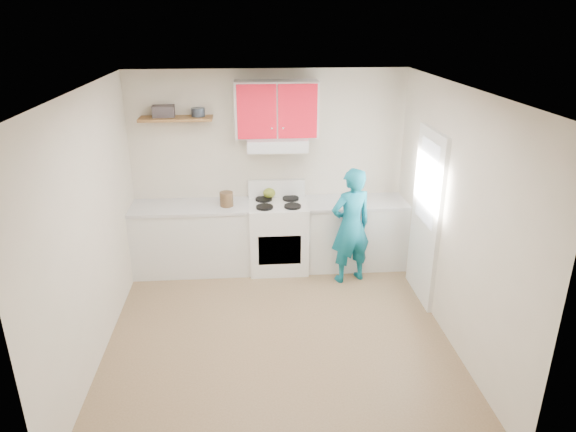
{
  "coord_description": "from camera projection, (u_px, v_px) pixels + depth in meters",
  "views": [
    {
      "loc": [
        -0.27,
        -4.7,
        3.23
      ],
      "look_at": [
        0.15,
        0.55,
        1.15
      ],
      "focal_mm": 31.98,
      "sensor_mm": 36.0,
      "label": 1
    }
  ],
  "objects": [
    {
      "name": "cutting_board",
      "position": [
        351.0,
        204.0,
        6.7
      ],
      "size": [
        0.34,
        0.27,
        0.02
      ],
      "primitive_type": "cube",
      "rotation": [
        0.0,
        0.0,
        -0.14
      ],
      "color": "olive",
      "rests_on": "counter_right"
    },
    {
      "name": "ceiling",
      "position": [
        276.0,
        89.0,
        4.61
      ],
      "size": [
        3.6,
        3.8,
        0.04
      ],
      "primitive_type": "cube",
      "color": "white",
      "rests_on": "floor"
    },
    {
      "name": "range_hood",
      "position": [
        277.0,
        144.0,
        6.5
      ],
      "size": [
        0.76,
        0.44,
        0.15
      ],
      "primitive_type": "cube",
      "color": "silver",
      "rests_on": "back_wall"
    },
    {
      "name": "back_wall",
      "position": [
        269.0,
        169.0,
        6.85
      ],
      "size": [
        3.6,
        0.04,
        2.6
      ],
      "primitive_type": "cube",
      "color": "beige",
      "rests_on": "floor"
    },
    {
      "name": "front_wall",
      "position": [
        295.0,
        333.0,
        3.32
      ],
      "size": [
        3.6,
        0.04,
        2.6
      ],
      "primitive_type": "cube",
      "color": "beige",
      "rests_on": "floor"
    },
    {
      "name": "right_wall",
      "position": [
        454.0,
        217.0,
        5.22
      ],
      "size": [
        0.04,
        3.8,
        2.6
      ],
      "primitive_type": "cube",
      "color": "beige",
      "rests_on": "floor"
    },
    {
      "name": "door",
      "position": [
        426.0,
        217.0,
        5.97
      ],
      "size": [
        0.05,
        0.85,
        2.05
      ],
      "primitive_type": "cube",
      "color": "white",
      "rests_on": "floor"
    },
    {
      "name": "person",
      "position": [
        351.0,
        226.0,
        6.42
      ],
      "size": [
        0.63,
        0.51,
        1.51
      ],
      "primitive_type": "imported",
      "rotation": [
        0.0,
        0.0,
        3.46
      ],
      "color": "#0E6A83",
      "rests_on": "floor"
    },
    {
      "name": "door_glass",
      "position": [
        427.0,
        182.0,
        5.81
      ],
      "size": [
        0.01,
        0.55,
        0.95
      ],
      "primitive_type": "cube",
      "color": "white",
      "rests_on": "door"
    },
    {
      "name": "crock",
      "position": [
        227.0,
        200.0,
        6.58
      ],
      "size": [
        0.23,
        0.23,
        0.21
      ],
      "primitive_type": "cylinder",
      "rotation": [
        0.0,
        0.0,
        -0.42
      ],
      "color": "#47331F",
      "rests_on": "counter_left"
    },
    {
      "name": "counter_right",
      "position": [
        354.0,
        233.0,
        6.97
      ],
      "size": [
        1.32,
        0.6,
        0.9
      ],
      "primitive_type": "cube",
      "color": "silver",
      "rests_on": "floor"
    },
    {
      "name": "tin",
      "position": [
        198.0,
        112.0,
        6.38
      ],
      "size": [
        0.17,
        0.17,
        0.1
      ],
      "primitive_type": "cylinder",
      "rotation": [
        0.0,
        0.0,
        0.01
      ],
      "color": "#333D4C",
      "rests_on": "shelf"
    },
    {
      "name": "stove",
      "position": [
        278.0,
        236.0,
        6.86
      ],
      "size": [
        0.76,
        0.65,
        0.92
      ],
      "primitive_type": "cube",
      "color": "white",
      "rests_on": "floor"
    },
    {
      "name": "silicone_mat",
      "position": [
        372.0,
        200.0,
        6.86
      ],
      "size": [
        0.37,
        0.32,
        0.01
      ],
      "primitive_type": "cube",
      "rotation": [
        0.0,
        0.0,
        -0.14
      ],
      "color": "red",
      "rests_on": "counter_right"
    },
    {
      "name": "floor",
      "position": [
        278.0,
        333.0,
        5.56
      ],
      "size": [
        3.8,
        3.8,
        0.0
      ],
      "primitive_type": "plane",
      "color": "brown",
      "rests_on": "ground"
    },
    {
      "name": "counter_left",
      "position": [
        192.0,
        239.0,
        6.8
      ],
      "size": [
        1.52,
        0.6,
        0.9
      ],
      "primitive_type": "cube",
      "color": "silver",
      "rests_on": "floor"
    },
    {
      "name": "upper_cabinets",
      "position": [
        276.0,
        109.0,
        6.4
      ],
      "size": [
        1.02,
        0.33,
        0.7
      ],
      "primitive_type": "cube",
      "color": "red",
      "rests_on": "back_wall"
    },
    {
      "name": "kettle",
      "position": [
        269.0,
        193.0,
        6.87
      ],
      "size": [
        0.21,
        0.21,
        0.14
      ],
      "primitive_type": "ellipsoid",
      "rotation": [
        0.0,
        0.0,
        -0.36
      ],
      "color": "olive",
      "rests_on": "stove"
    },
    {
      "name": "books",
      "position": [
        164.0,
        111.0,
        6.35
      ],
      "size": [
        0.28,
        0.21,
        0.14
      ],
      "primitive_type": "cube",
      "rotation": [
        0.0,
        0.0,
        0.06
      ],
      "color": "#433A3E",
      "rests_on": "shelf"
    },
    {
      "name": "shelf",
      "position": [
        176.0,
        119.0,
        6.36
      ],
      "size": [
        0.9,
        0.3,
        0.04
      ],
      "primitive_type": "cube",
      "color": "brown",
      "rests_on": "back_wall"
    },
    {
      "name": "left_wall",
      "position": [
        92.0,
        228.0,
        4.95
      ],
      "size": [
        0.04,
        3.8,
        2.6
      ],
      "primitive_type": "cube",
      "color": "beige",
      "rests_on": "floor"
    }
  ]
}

